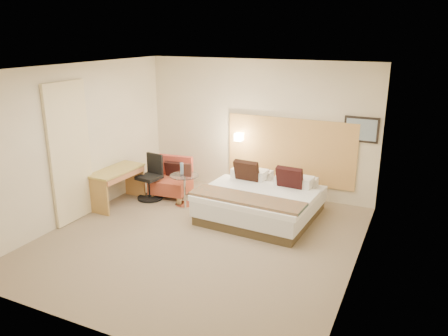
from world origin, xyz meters
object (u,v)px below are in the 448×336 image
at_px(side_table, 185,189).
at_px(desk, 117,177).
at_px(lounge_chair, 172,180).
at_px(desk_chair, 151,181).
at_px(bed, 262,201).

height_order(side_table, desk, desk).
bearing_deg(side_table, desk, -156.61).
bearing_deg(desk, lounge_chair, 53.74).
xyz_separation_m(desk, desk_chair, (0.38, 0.54, -0.19)).
bearing_deg(desk, bed, 13.11).
relative_size(desk, desk_chair, 1.30).
distance_m(bed, lounge_chair, 2.06).
distance_m(lounge_chair, desk, 1.13).
distance_m(side_table, desk, 1.30).
bearing_deg(lounge_chair, side_table, -36.26).
bearing_deg(bed, lounge_chair, 172.67).
relative_size(bed, lounge_chair, 2.50).
height_order(bed, lounge_chair, bed).
distance_m(bed, desk, 2.77).
bearing_deg(desk_chair, lounge_chair, 52.27).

